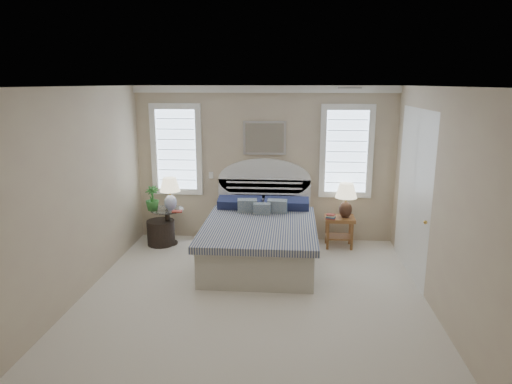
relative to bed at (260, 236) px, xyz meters
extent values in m
cube|color=silver|center=(0.00, -1.46, -0.39)|extent=(4.50, 5.00, 0.01)
cube|color=white|center=(0.00, -1.46, 2.31)|extent=(4.50, 5.00, 0.01)
cube|color=#C0A890|center=(0.00, 1.04, 0.96)|extent=(4.50, 0.02, 2.70)
cube|color=#C0A890|center=(-2.25, -1.46, 0.96)|extent=(0.02, 5.00, 2.70)
cube|color=#C0A890|center=(2.25, -1.46, 0.96)|extent=(0.02, 5.00, 2.70)
cube|color=white|center=(0.00, 1.00, 2.25)|extent=(4.50, 0.08, 0.12)
cube|color=#B2B2B2|center=(1.20, -0.66, 2.29)|extent=(0.30, 0.20, 0.02)
cube|color=white|center=(-0.95, 1.03, 0.76)|extent=(0.08, 0.01, 0.12)
cube|color=#C7E0FC|center=(-1.55, 1.02, 1.21)|extent=(0.90, 0.06, 1.60)
cube|color=#C7E0FC|center=(1.40, 1.02, 1.21)|extent=(0.90, 0.06, 1.60)
cube|color=silver|center=(0.00, 1.00, 1.43)|extent=(0.74, 0.04, 0.58)
cube|color=white|center=(2.23, -0.26, 0.81)|extent=(0.02, 1.80, 2.40)
cube|color=beige|center=(0.00, -0.13, -0.11)|extent=(1.60, 2.10, 0.55)
cube|color=navy|center=(0.00, -0.18, 0.20)|extent=(1.72, 2.15, 0.10)
cube|color=silver|center=(0.00, 0.98, 0.16)|extent=(1.62, 0.08, 1.10)
cube|color=#1C2246|center=(-0.40, 0.70, 0.34)|extent=(0.75, 0.31, 0.23)
cube|color=#1C2246|center=(0.40, 0.70, 0.34)|extent=(0.75, 0.31, 0.23)
cube|color=#385A80|center=(-0.25, 0.47, 0.32)|extent=(0.33, 0.20, 0.34)
cube|color=#385A80|center=(0.25, 0.47, 0.32)|extent=(0.33, 0.20, 0.34)
cube|color=#385A80|center=(0.00, 0.37, 0.30)|extent=(0.28, 0.14, 0.29)
cylinder|color=black|center=(-1.65, 0.59, -0.37)|extent=(0.32, 0.32, 0.03)
cylinder|color=black|center=(-1.65, 0.59, -0.09)|extent=(0.08, 0.08, 0.60)
cylinder|color=silver|center=(-1.65, 0.59, 0.23)|extent=(0.56, 0.56, 0.02)
cube|color=#935630|center=(1.30, 0.69, 0.11)|extent=(0.50, 0.40, 0.06)
cube|color=#935630|center=(1.30, 0.69, -0.21)|extent=(0.44, 0.34, 0.03)
cube|color=#935630|center=(1.10, 0.54, -0.15)|extent=(0.04, 0.04, 0.47)
cube|color=#935630|center=(1.10, 0.84, -0.15)|extent=(0.04, 0.04, 0.47)
cube|color=#935630|center=(1.50, 0.54, -0.15)|extent=(0.04, 0.04, 0.47)
cube|color=#935630|center=(1.50, 0.84, -0.15)|extent=(0.04, 0.04, 0.47)
cylinder|color=black|center=(-1.77, 0.56, -0.17)|extent=(0.57, 0.57, 0.43)
cylinder|color=white|center=(-1.57, 0.56, 0.26)|extent=(0.14, 0.14, 0.03)
ellipsoid|color=white|center=(-1.57, 0.56, 0.37)|extent=(0.25, 0.25, 0.27)
cylinder|color=gold|center=(-1.57, 0.56, 0.53)|extent=(0.03, 0.03, 0.10)
cylinder|color=black|center=(1.39, 0.69, 0.16)|extent=(0.16, 0.16, 0.03)
ellipsoid|color=black|center=(1.39, 0.69, 0.28)|extent=(0.29, 0.29, 0.28)
cylinder|color=gold|center=(1.39, 0.69, 0.45)|extent=(0.04, 0.04, 0.10)
imported|color=#3B712D|center=(-1.87, 0.50, 0.45)|extent=(0.24, 0.24, 0.42)
cube|color=maroon|center=(-1.43, 0.42, 0.26)|extent=(0.19, 0.16, 0.02)
cube|color=maroon|center=(1.14, 0.56, 0.15)|extent=(0.18, 0.15, 0.02)
cube|color=navy|center=(1.14, 0.56, 0.18)|extent=(0.17, 0.14, 0.02)
cube|color=beige|center=(1.14, 0.56, 0.20)|extent=(0.16, 0.14, 0.02)
cube|color=maroon|center=(1.14, 0.56, 0.22)|extent=(0.15, 0.13, 0.02)
camera|label=1|loc=(0.48, -6.80, 2.35)|focal=32.00mm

